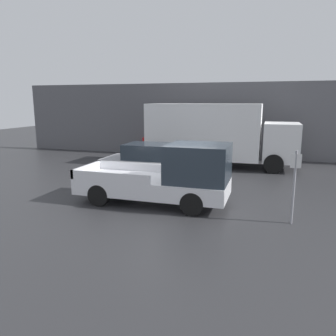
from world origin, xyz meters
TOP-DOWN VIEW (x-y plane):
  - ground_plane at (0.00, 0.00)m, footprint 60.00×60.00m
  - building_wall at (0.00, 10.32)m, footprint 28.00×0.15m
  - pickup_truck at (-0.15, -0.12)m, footprint 5.28×2.01m
  - car at (-2.17, 3.34)m, footprint 4.21×1.97m
  - delivery_truck at (0.21, 7.29)m, footprint 8.02×2.52m
  - parking_sign at (3.81, -0.82)m, footprint 0.30×0.07m
  - newspaper_box at (-4.87, 10.00)m, footprint 0.45×0.40m

SIDE VIEW (x-z plane):
  - ground_plane at x=0.00m, z-range 0.00..0.00m
  - newspaper_box at x=-4.87m, z-range 0.00..1.13m
  - car at x=-2.17m, z-range 0.01..1.64m
  - pickup_truck at x=-0.15m, z-range -0.09..2.06m
  - parking_sign at x=3.81m, z-range 0.14..2.31m
  - delivery_truck at x=0.21m, z-range 0.13..3.53m
  - building_wall at x=0.00m, z-range 0.00..4.68m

